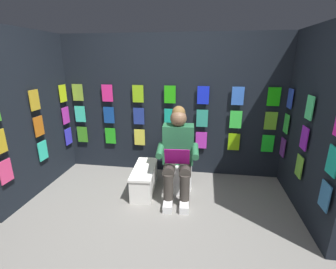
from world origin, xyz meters
The scene contains 7 objects.
ground_plane centered at (0.00, 0.00, 0.00)m, with size 30.00×30.00×0.00m, color gray.
display_wall_back centered at (0.00, -1.66, 1.06)m, with size 3.45×0.14×2.12m.
display_wall_left centered at (-1.72, -0.81, 1.06)m, with size 0.14×1.62×2.12m.
display_wall_right centered at (1.72, -0.81, 1.06)m, with size 0.14×1.62×2.12m.
toilet centered at (-0.19, -1.13, 0.33)m, with size 0.42×0.57×0.77m.
person_reading centered at (-0.20, -0.90, 0.60)m, with size 0.54×0.70×1.19m.
comic_longbox_near centered at (0.26, -0.93, 0.17)m, with size 0.34×0.75×0.34m.
Camera 1 is at (-0.51, 1.95, 1.75)m, focal length 25.60 mm.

